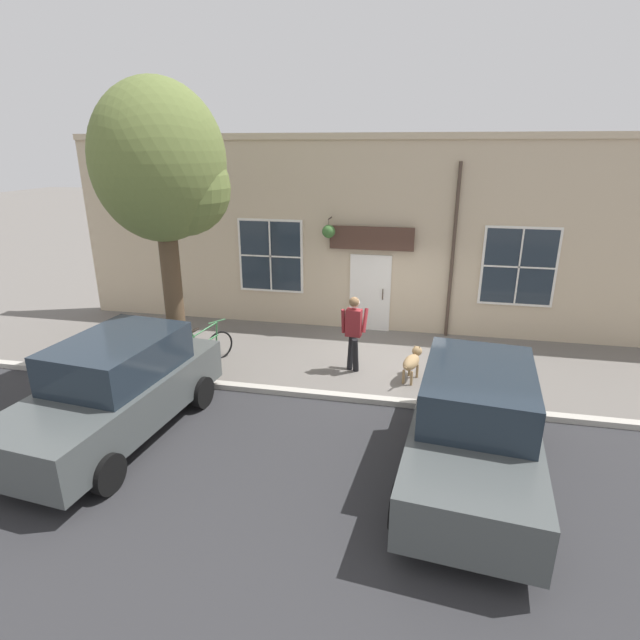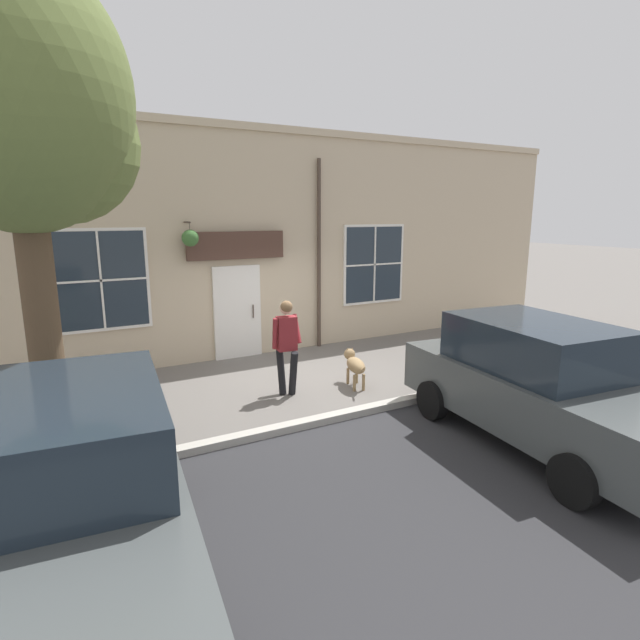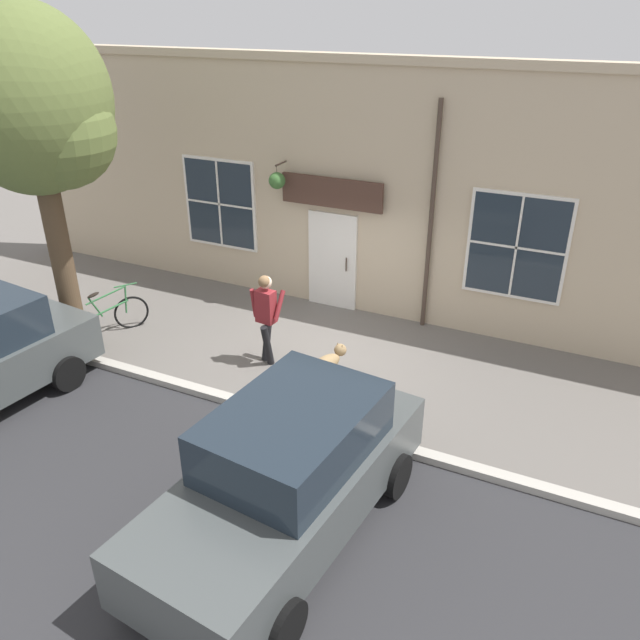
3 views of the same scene
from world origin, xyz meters
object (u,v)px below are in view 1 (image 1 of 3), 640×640
Objects in this scene: pedestrian_walking at (354,327)px; dog_on_leash at (412,361)px; parked_car_mid_block at (474,426)px; street_tree_by_curb at (166,171)px; leaning_bicycle at (203,350)px; parked_car_nearest_curb at (116,388)px.

pedestrian_walking reaches higher than dog_on_leash.
pedestrian_walking is at bearing -146.56° from parked_car_mid_block.
street_tree_by_curb is at bearing -113.15° from parked_car_mid_block.
street_tree_by_curb reaches higher than parked_car_mid_block.
pedestrian_walking is at bearing 104.34° from street_tree_by_curb.
leaning_bicycle is (0.44, -3.41, -0.67)m from pedestrian_walking.
parked_car_nearest_curb reaches higher than dog_on_leash.
street_tree_by_curb is 3.91× the size of leaning_bicycle.
street_tree_by_curb reaches higher than parked_car_nearest_curb.
dog_on_leash is (0.21, 1.32, -0.62)m from pedestrian_walking.
pedestrian_walking is 0.29× the size of street_tree_by_curb.
parked_car_mid_block is at bearing 16.71° from dog_on_leash.
pedestrian_walking is at bearing -99.19° from dog_on_leash.
pedestrian_walking is 4.17m from parked_car_mid_block.
pedestrian_walking is 5.02m from street_tree_by_curb.
dog_on_leash is at bearing 98.25° from street_tree_by_curb.
dog_on_leash is at bearing 123.05° from parked_car_nearest_curb.
leaning_bicycle is (-0.49, 0.24, -3.98)m from street_tree_by_curb.
leaning_bicycle is 6.48m from parked_car_mid_block.
dog_on_leash is at bearing -163.29° from parked_car_mid_block.
parked_car_nearest_curb is at bearing -4.30° from leaning_bicycle.
parked_car_mid_block reaches higher than dog_on_leash.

